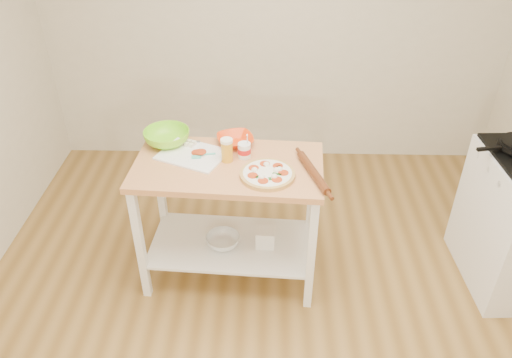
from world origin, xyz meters
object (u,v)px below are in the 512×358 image
(beer_pint, at_px, (227,150))
(shelf_glass_bowl, at_px, (223,241))
(knife, at_px, (173,143))
(prep_island, at_px, (229,197))
(pizza, at_px, (268,174))
(yogurt_tub, at_px, (244,150))
(rolling_pin, at_px, (313,173))
(cutting_board, at_px, (193,154))
(shelf_bin, at_px, (265,237))
(orange_bowl, at_px, (235,140))
(green_bowl, at_px, (167,137))
(spatula, at_px, (202,155))

(beer_pint, relative_size, shelf_glass_bowl, 0.65)
(knife, bearing_deg, prep_island, -37.13)
(prep_island, distance_m, pizza, 0.38)
(pizza, distance_m, yogurt_tub, 0.26)
(beer_pint, bearing_deg, knife, 154.44)
(pizza, height_order, rolling_pin, same)
(yogurt_tub, bearing_deg, cutting_board, 176.94)
(beer_pint, relative_size, rolling_pin, 0.36)
(shelf_bin, bearing_deg, orange_bowl, 129.29)
(shelf_bin, bearing_deg, shelf_glass_bowl, -176.87)
(knife, bearing_deg, orange_bowl, -2.89)
(prep_island, height_order, green_bowl, green_bowl)
(prep_island, bearing_deg, yogurt_tub, 40.62)
(rolling_pin, bearing_deg, yogurt_tub, 154.20)
(cutting_board, relative_size, green_bowl, 1.64)
(prep_island, bearing_deg, beer_pint, 100.11)
(orange_bowl, relative_size, beer_pint, 1.53)
(prep_island, xyz_separation_m, beer_pint, (-0.01, 0.04, 0.33))
(orange_bowl, height_order, shelf_bin, orange_bowl)
(cutting_board, height_order, yogurt_tub, yogurt_tub)
(spatula, bearing_deg, yogurt_tub, -5.48)
(cutting_board, bearing_deg, rolling_pin, 7.36)
(spatula, relative_size, shelf_glass_bowl, 0.64)
(pizza, bearing_deg, knife, 151.01)
(spatula, xyz_separation_m, green_bowl, (-0.25, 0.17, 0.03))
(cutting_board, height_order, knife, cutting_board)
(knife, distance_m, green_bowl, 0.06)
(pizza, xyz_separation_m, yogurt_tub, (-0.15, 0.21, 0.03))
(shelf_glass_bowl, bearing_deg, orange_bowl, 72.79)
(green_bowl, bearing_deg, pizza, -29.16)
(prep_island, bearing_deg, knife, 150.07)
(rolling_pin, distance_m, shelf_glass_bowl, 0.85)
(beer_pint, bearing_deg, spatula, 168.99)
(yogurt_tub, bearing_deg, green_bowl, 162.96)
(shelf_glass_bowl, bearing_deg, prep_island, 24.36)
(cutting_board, xyz_separation_m, green_bowl, (-0.18, 0.14, 0.04))
(prep_island, distance_m, beer_pint, 0.33)
(pizza, relative_size, yogurt_tub, 1.89)
(orange_bowl, distance_m, yogurt_tub, 0.17)
(spatula, height_order, yogurt_tub, yogurt_tub)
(spatula, bearing_deg, knife, 136.80)
(beer_pint, distance_m, rolling_pin, 0.55)
(cutting_board, height_order, rolling_pin, rolling_pin)
(spatula, distance_m, green_bowl, 0.30)
(pizza, xyz_separation_m, shelf_glass_bowl, (-0.30, 0.10, -0.62))
(yogurt_tub, bearing_deg, shelf_glass_bowl, -144.38)
(shelf_bin, bearing_deg, yogurt_tub, 146.78)
(beer_pint, height_order, yogurt_tub, yogurt_tub)
(spatula, height_order, orange_bowl, orange_bowl)
(pizza, distance_m, green_bowl, 0.75)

